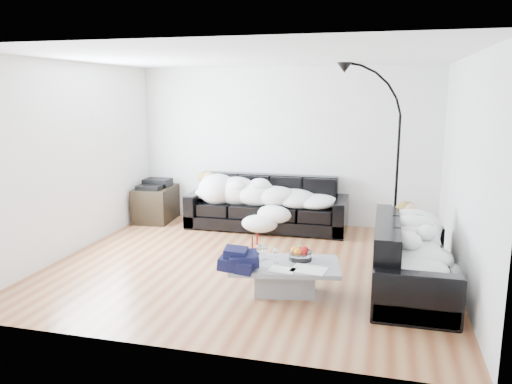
% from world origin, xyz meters
% --- Properties ---
extents(ground, '(5.00, 5.00, 0.00)m').
position_xyz_m(ground, '(0.00, 0.00, 0.00)').
color(ground, brown).
rests_on(ground, ground).
extents(wall_back, '(5.00, 0.02, 2.60)m').
position_xyz_m(wall_back, '(0.00, 2.25, 1.30)').
color(wall_back, silver).
rests_on(wall_back, ground).
extents(wall_left, '(0.02, 4.50, 2.60)m').
position_xyz_m(wall_left, '(-2.50, 0.00, 1.30)').
color(wall_left, silver).
rests_on(wall_left, ground).
extents(wall_right, '(0.02, 4.50, 2.60)m').
position_xyz_m(wall_right, '(2.50, 0.00, 1.30)').
color(wall_right, silver).
rests_on(wall_right, ground).
extents(ceiling, '(5.00, 5.00, 0.00)m').
position_xyz_m(ceiling, '(0.00, 0.00, 2.60)').
color(ceiling, white).
rests_on(ceiling, ground).
extents(sofa_back, '(2.57, 0.89, 0.84)m').
position_xyz_m(sofa_back, '(-0.20, 1.77, 0.42)').
color(sofa_back, black).
rests_on(sofa_back, ground).
extents(sofa_right, '(0.84, 1.96, 0.79)m').
position_xyz_m(sofa_right, '(1.97, -0.36, 0.40)').
color(sofa_right, black).
rests_on(sofa_right, ground).
extents(sleeper_back, '(2.17, 0.75, 0.43)m').
position_xyz_m(sleeper_back, '(-0.20, 1.72, 0.64)').
color(sleeper_back, white).
rests_on(sleeper_back, sofa_back).
extents(sleeper_right, '(0.71, 1.68, 0.41)m').
position_xyz_m(sleeper_right, '(1.97, -0.36, 0.63)').
color(sleeper_right, white).
rests_on(sleeper_right, sofa_right).
extents(teal_cushion, '(0.42, 0.38, 0.20)m').
position_xyz_m(teal_cushion, '(1.91, 0.25, 0.72)').
color(teal_cushion, '#0D5F52').
rests_on(teal_cushion, sofa_right).
extents(coffee_table, '(1.28, 0.89, 0.34)m').
position_xyz_m(coffee_table, '(0.61, -0.80, 0.17)').
color(coffee_table, '#939699').
rests_on(coffee_table, ground).
extents(fruit_bowl, '(0.27, 0.27, 0.16)m').
position_xyz_m(fruit_bowl, '(0.76, -0.64, 0.43)').
color(fruit_bowl, white).
rests_on(fruit_bowl, coffee_table).
extents(wine_glass_a, '(0.09, 0.09, 0.17)m').
position_xyz_m(wine_glass_a, '(0.36, -0.71, 0.43)').
color(wine_glass_a, white).
rests_on(wine_glass_a, coffee_table).
extents(wine_glass_b, '(0.09, 0.09, 0.19)m').
position_xyz_m(wine_glass_b, '(0.32, -0.78, 0.44)').
color(wine_glass_b, white).
rests_on(wine_glass_b, coffee_table).
extents(wine_glass_c, '(0.07, 0.07, 0.17)m').
position_xyz_m(wine_glass_c, '(0.51, -0.81, 0.43)').
color(wine_glass_c, white).
rests_on(wine_glass_c, coffee_table).
extents(candle_left, '(0.05, 0.05, 0.21)m').
position_xyz_m(candle_left, '(0.19, -0.60, 0.45)').
color(candle_left, maroon).
rests_on(candle_left, coffee_table).
extents(candle_right, '(0.05, 0.05, 0.25)m').
position_xyz_m(candle_right, '(0.24, -0.58, 0.47)').
color(candle_right, maroon).
rests_on(candle_right, coffee_table).
extents(newspaper_a, '(0.40, 0.33, 0.01)m').
position_xyz_m(newspaper_a, '(0.90, -0.93, 0.35)').
color(newspaper_a, silver).
rests_on(newspaper_a, coffee_table).
extents(newspaper_b, '(0.29, 0.22, 0.01)m').
position_xyz_m(newspaper_b, '(0.62, -1.02, 0.35)').
color(newspaper_b, silver).
rests_on(newspaper_b, coffee_table).
extents(navy_jacket, '(0.40, 0.33, 0.20)m').
position_xyz_m(navy_jacket, '(0.17, -1.09, 0.52)').
color(navy_jacket, black).
rests_on(navy_jacket, coffee_table).
extents(shoes, '(0.51, 0.43, 0.10)m').
position_xyz_m(shoes, '(1.81, -0.56, 0.05)').
color(shoes, '#472311').
rests_on(shoes, ground).
extents(av_cabinet, '(0.65, 0.89, 0.58)m').
position_xyz_m(av_cabinet, '(-2.18, 1.80, 0.29)').
color(av_cabinet, black).
rests_on(av_cabinet, ground).
extents(stereo, '(0.45, 0.35, 0.13)m').
position_xyz_m(stereo, '(-2.18, 1.80, 0.65)').
color(stereo, black).
rests_on(stereo, av_cabinet).
extents(floor_lamp, '(0.89, 0.49, 2.30)m').
position_xyz_m(floor_lamp, '(1.80, 1.37, 1.15)').
color(floor_lamp, black).
rests_on(floor_lamp, ground).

